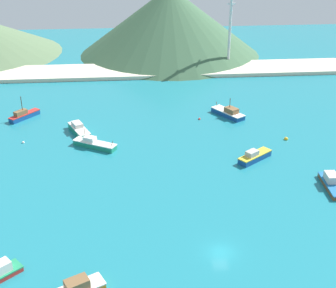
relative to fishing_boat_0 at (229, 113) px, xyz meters
name	(u,v)px	position (x,y,z in m)	size (l,w,h in m)	color
ground	(195,164)	(-12.63, -25.44, -1.20)	(260.00, 280.00, 0.50)	teal
fishing_boat_0	(229,113)	(0.00, 0.00, 0.00)	(8.14, 10.23, 5.18)	#14478C
fishing_boat_1	(332,183)	(12.95, -37.68, -0.11)	(3.52, 9.71, 2.46)	brown
fishing_boat_3	(24,115)	(-54.51, 2.94, 0.01)	(7.35, 8.21, 6.24)	#14478C
fishing_boat_6	(79,129)	(-39.12, -7.51, -0.04)	(6.44, 9.76, 2.94)	#198466
fishing_boat_7	(254,156)	(0.53, -25.33, -0.02)	(8.56, 7.17, 2.57)	#14478C
fishing_boat_9	(94,144)	(-34.89, -15.86, -0.11)	(10.50, 7.42, 2.71)	#198466
buoy_0	(23,142)	(-51.83, -12.18, -0.84)	(0.63, 0.63, 0.63)	silver
buoy_1	(286,139)	(10.83, -15.72, -0.78)	(0.97, 0.97, 0.97)	gold
buoy_2	(199,119)	(-8.14, -1.69, -0.84)	(0.62, 0.62, 0.62)	red
beach_strip	(169,70)	(-12.63, 41.18, -0.35)	(247.00, 16.02, 1.20)	beige
hill_central	(170,21)	(-10.08, 65.52, 11.73)	(69.76, 69.76, 25.35)	#3D6042
radio_tower	(230,29)	(8.52, 42.69, 13.02)	(2.74, 2.19, 27.38)	silver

